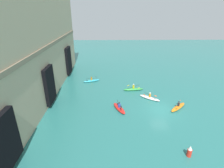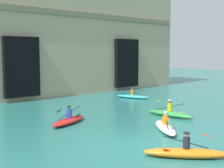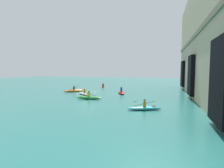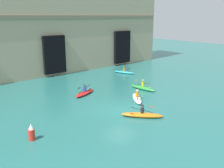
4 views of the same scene
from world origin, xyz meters
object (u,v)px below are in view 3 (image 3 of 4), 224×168
kayak_cyan (144,108)px  kayak_red (121,92)px  marker_buoy (103,85)px  kayak_white (85,94)px  kayak_orange (74,91)px  kayak_green (89,97)px

kayak_cyan → kayak_red: bearing=93.6°
kayak_red → marker_buoy: 10.60m
kayak_white → marker_buoy: 11.71m
kayak_orange → kayak_cyan: (10.20, 13.17, -0.03)m
kayak_cyan → kayak_red: (-10.32, -4.81, 0.02)m
kayak_white → kayak_red: 5.80m
kayak_orange → kayak_white: bearing=97.4°
kayak_orange → kayak_cyan: 16.66m
kayak_red → kayak_cyan: bearing=1.9°
kayak_orange → kayak_red: 8.36m
kayak_green → kayak_white: 3.83m
kayak_green → kayak_red: kayak_green is taller
kayak_green → kayak_cyan: 8.64m
kayak_green → kayak_white: (-3.17, -2.15, -0.04)m
marker_buoy → kayak_orange: bearing=-13.9°
kayak_orange → marker_buoy: marker_buoy is taller
kayak_red → kayak_green: bearing=-47.3°
kayak_green → marker_buoy: 15.19m
kayak_green → kayak_red: (-6.21, 2.79, -0.02)m
kayak_cyan → marker_buoy: 21.88m
kayak_green → kayak_white: kayak_green is taller
kayak_cyan → kayak_red: 11.39m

